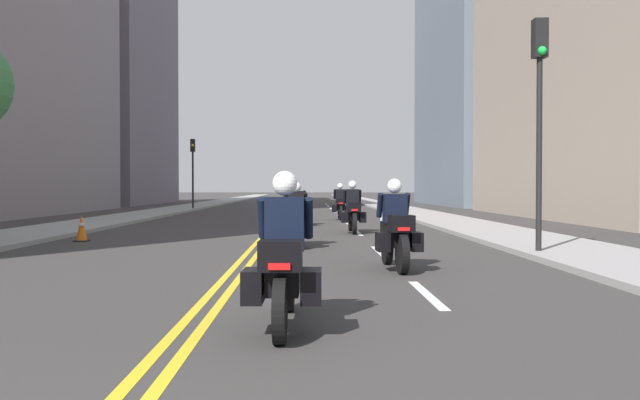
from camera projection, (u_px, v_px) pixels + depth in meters
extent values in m
plane|color=#383533|center=(291.00, 207.00, 48.90)|extent=(264.00, 264.00, 0.00)
cube|color=gray|center=(195.00, 206.00, 48.77)|extent=(2.75, 144.00, 0.12)
cube|color=#9A9493|center=(386.00, 206.00, 49.04)|extent=(2.75, 144.00, 0.12)
cube|color=yellow|center=(289.00, 207.00, 48.90)|extent=(0.12, 132.00, 0.01)
cube|color=yellow|center=(292.00, 207.00, 48.91)|extent=(0.12, 132.00, 0.01)
cube|color=silver|center=(427.00, 294.00, 8.97)|extent=(0.14, 2.40, 0.01)
cube|color=silver|center=(379.00, 251.00, 14.97)|extent=(0.14, 2.40, 0.01)
cube|color=silver|center=(358.00, 233.00, 20.97)|extent=(0.14, 2.40, 0.01)
cube|color=silver|center=(347.00, 223.00, 26.97)|extent=(0.14, 2.40, 0.01)
cube|color=silver|center=(340.00, 216.00, 32.96)|extent=(0.14, 2.40, 0.01)
cube|color=silver|center=(335.00, 212.00, 38.96)|extent=(0.14, 2.40, 0.01)
cube|color=silver|center=(331.00, 208.00, 44.96)|extent=(0.14, 2.40, 0.01)
cube|color=silver|center=(328.00, 206.00, 50.96)|extent=(0.14, 2.40, 0.01)
cube|color=silver|center=(326.00, 204.00, 56.95)|extent=(0.14, 2.40, 0.01)
cube|color=slate|center=(116.00, 58.00, 56.87)|extent=(7.12, 18.22, 25.00)
cube|color=#2D3847|center=(74.00, 131.00, 56.92)|extent=(0.04, 15.30, 0.90)
cube|color=slate|center=(479.00, 30.00, 54.06)|extent=(7.16, 20.27, 28.46)
cube|color=#2D3847|center=(522.00, 117.00, 54.27)|extent=(0.04, 17.03, 0.90)
cube|color=#2D3847|center=(523.00, 53.00, 54.17)|extent=(0.04, 17.03, 0.90)
cylinder|color=black|center=(289.00, 285.00, 7.75)|extent=(0.13, 0.62, 0.62)
cylinder|color=black|center=(280.00, 311.00, 6.11)|extent=(0.13, 0.62, 0.62)
cube|color=silver|center=(289.00, 256.00, 7.75)|extent=(0.15, 0.32, 0.04)
cube|color=black|center=(285.00, 269.00, 6.93)|extent=(0.35, 1.25, 0.40)
cube|color=black|center=(280.00, 255.00, 6.19)|extent=(0.41, 0.37, 0.28)
cube|color=red|center=(279.00, 266.00, 6.00)|extent=(0.20, 0.03, 0.06)
cube|color=black|center=(253.00, 286.00, 6.44)|extent=(0.21, 0.44, 0.32)
cube|color=black|center=(311.00, 286.00, 6.44)|extent=(0.21, 0.44, 0.32)
cube|color=#B2C1CC|center=(288.00, 230.00, 7.44)|extent=(0.36, 0.13, 0.36)
cube|color=black|center=(285.00, 224.00, 6.87)|extent=(0.41, 0.27, 0.55)
cylinder|color=black|center=(263.00, 218.00, 7.02)|extent=(0.11, 0.28, 0.45)
cylinder|color=black|center=(308.00, 218.00, 7.02)|extent=(0.11, 0.28, 0.45)
sphere|color=white|center=(285.00, 183.00, 6.89)|extent=(0.26, 0.26, 0.26)
cylinder|color=black|center=(387.00, 246.00, 12.48)|extent=(0.16, 0.68, 0.68)
cylinder|color=black|center=(402.00, 254.00, 11.03)|extent=(0.16, 0.68, 0.68)
cube|color=silver|center=(387.00, 227.00, 12.47)|extent=(0.16, 0.33, 0.04)
cube|color=black|center=(394.00, 234.00, 11.75)|extent=(0.38, 1.12, 0.40)
cube|color=black|center=(402.00, 224.00, 11.09)|extent=(0.42, 0.38, 0.28)
cube|color=red|center=(404.00, 229.00, 10.90)|extent=(0.20, 0.04, 0.06)
cube|color=black|center=(383.00, 242.00, 11.29)|extent=(0.22, 0.45, 0.32)
cube|color=black|center=(415.00, 242.00, 11.34)|extent=(0.22, 0.45, 0.32)
cube|color=#B2C1CC|center=(390.00, 211.00, 12.20)|extent=(0.37, 0.14, 0.36)
cube|color=black|center=(395.00, 208.00, 11.69)|extent=(0.41, 0.28, 0.51)
cylinder|color=black|center=(380.00, 205.00, 11.82)|extent=(0.12, 0.29, 0.45)
cylinder|color=black|center=(407.00, 205.00, 11.85)|extent=(0.12, 0.29, 0.45)
sphere|color=white|center=(395.00, 186.00, 11.71)|extent=(0.26, 0.26, 0.26)
cylinder|color=black|center=(295.00, 232.00, 17.01)|extent=(0.15, 0.62, 0.61)
cylinder|color=black|center=(297.00, 236.00, 15.41)|extent=(0.15, 0.62, 0.61)
cube|color=silver|center=(295.00, 219.00, 17.01)|extent=(0.16, 0.33, 0.04)
cube|color=black|center=(296.00, 222.00, 16.21)|extent=(0.38, 1.24, 0.40)
cube|color=black|center=(297.00, 215.00, 15.48)|extent=(0.42, 0.38, 0.28)
cube|color=red|center=(297.00, 218.00, 15.29)|extent=(0.20, 0.04, 0.06)
cube|color=black|center=(285.00, 228.00, 15.71)|extent=(0.22, 0.45, 0.32)
cube|color=black|center=(308.00, 228.00, 15.75)|extent=(0.22, 0.45, 0.32)
cube|color=#B2C1CC|center=(295.00, 206.00, 16.71)|extent=(0.37, 0.14, 0.36)
cube|color=black|center=(296.00, 204.00, 16.15)|extent=(0.41, 0.28, 0.52)
cylinder|color=black|center=(286.00, 201.00, 16.28)|extent=(0.11, 0.29, 0.45)
cylinder|color=black|center=(305.00, 201.00, 16.31)|extent=(0.11, 0.29, 0.45)
sphere|color=white|center=(296.00, 187.00, 16.17)|extent=(0.26, 0.26, 0.26)
cylinder|color=black|center=(351.00, 221.00, 21.88)|extent=(0.12, 0.66, 0.66)
cylinder|color=black|center=(354.00, 224.00, 20.31)|extent=(0.12, 0.66, 0.66)
cube|color=silver|center=(351.00, 210.00, 21.88)|extent=(0.14, 0.32, 0.04)
cube|color=black|center=(352.00, 213.00, 21.09)|extent=(0.33, 1.20, 0.40)
cube|color=black|center=(354.00, 207.00, 20.38)|extent=(0.40, 0.36, 0.28)
cube|color=red|center=(355.00, 210.00, 20.19)|extent=(0.20, 0.03, 0.06)
cube|color=black|center=(345.00, 217.00, 20.61)|extent=(0.20, 0.44, 0.32)
cube|color=black|center=(363.00, 217.00, 20.63)|extent=(0.20, 0.44, 0.32)
cube|color=#B2C1CC|center=(351.00, 201.00, 21.59)|extent=(0.36, 0.13, 0.36)
cube|color=black|center=(353.00, 198.00, 21.03)|extent=(0.40, 0.26, 0.57)
cylinder|color=black|center=(345.00, 197.00, 21.17)|extent=(0.10, 0.28, 0.45)
cylinder|color=black|center=(360.00, 197.00, 21.19)|extent=(0.10, 0.28, 0.45)
sphere|color=white|center=(352.00, 185.00, 21.05)|extent=(0.26, 0.26, 0.26)
cylinder|color=black|center=(298.00, 216.00, 25.83)|extent=(0.15, 0.63, 0.62)
cylinder|color=black|center=(299.00, 218.00, 24.37)|extent=(0.15, 0.63, 0.62)
cube|color=silver|center=(298.00, 208.00, 25.82)|extent=(0.16, 0.33, 0.04)
cube|color=black|center=(298.00, 210.00, 25.09)|extent=(0.38, 1.13, 0.40)
cube|color=black|center=(299.00, 204.00, 24.43)|extent=(0.42, 0.38, 0.28)
cube|color=red|center=(299.00, 207.00, 24.25)|extent=(0.20, 0.04, 0.06)
cube|color=black|center=(291.00, 213.00, 24.64)|extent=(0.22, 0.45, 0.32)
cube|color=black|center=(306.00, 213.00, 24.68)|extent=(0.22, 0.45, 0.32)
cube|color=#B2C1CC|center=(298.00, 199.00, 25.55)|extent=(0.37, 0.14, 0.36)
cube|color=black|center=(298.00, 198.00, 25.04)|extent=(0.41, 0.28, 0.51)
cylinder|color=black|center=(292.00, 196.00, 25.17)|extent=(0.11, 0.29, 0.45)
cylinder|color=black|center=(305.00, 196.00, 25.20)|extent=(0.11, 0.29, 0.45)
sphere|color=white|center=(298.00, 187.00, 25.06)|extent=(0.26, 0.26, 0.26)
cylinder|color=black|center=(339.00, 211.00, 30.52)|extent=(0.12, 0.66, 0.65)
cylinder|color=black|center=(341.00, 213.00, 28.92)|extent=(0.12, 0.66, 0.65)
cube|color=silver|center=(339.00, 204.00, 30.51)|extent=(0.14, 0.32, 0.04)
cube|color=black|center=(340.00, 206.00, 29.71)|extent=(0.33, 1.22, 0.40)
cube|color=black|center=(341.00, 201.00, 28.99)|extent=(0.40, 0.36, 0.28)
cube|color=red|center=(341.00, 203.00, 28.80)|extent=(0.20, 0.03, 0.06)
cube|color=black|center=(334.00, 208.00, 29.23)|extent=(0.20, 0.44, 0.32)
cube|color=black|center=(347.00, 208.00, 29.24)|extent=(0.20, 0.44, 0.32)
cube|color=#B2C1CC|center=(340.00, 197.00, 30.22)|extent=(0.36, 0.12, 0.36)
cube|color=black|center=(340.00, 195.00, 29.65)|extent=(0.40, 0.26, 0.54)
cylinder|color=black|center=(335.00, 194.00, 29.80)|extent=(0.10, 0.28, 0.45)
cylinder|color=black|center=(345.00, 194.00, 29.81)|extent=(0.10, 0.28, 0.45)
sphere|color=white|center=(340.00, 186.00, 29.68)|extent=(0.26, 0.26, 0.26)
cube|color=black|center=(82.00, 241.00, 17.75)|extent=(0.36, 0.36, 0.03)
cone|color=orange|center=(82.00, 227.00, 17.74)|extent=(0.29, 0.29, 0.69)
cylinder|color=white|center=(82.00, 224.00, 17.74)|extent=(0.19, 0.19, 0.08)
cylinder|color=black|center=(539.00, 156.00, 13.85)|extent=(0.12, 0.12, 4.17)
cube|color=black|center=(540.00, 39.00, 13.80)|extent=(0.28, 0.28, 0.80)
sphere|color=green|center=(542.00, 51.00, 13.65)|extent=(0.18, 0.18, 0.18)
cylinder|color=black|center=(193.00, 180.00, 42.07)|extent=(0.12, 0.12, 3.72)
cube|color=black|center=(193.00, 145.00, 42.03)|extent=(0.28, 0.28, 0.80)
sphere|color=yellow|center=(192.00, 145.00, 41.88)|extent=(0.18, 0.18, 0.18)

